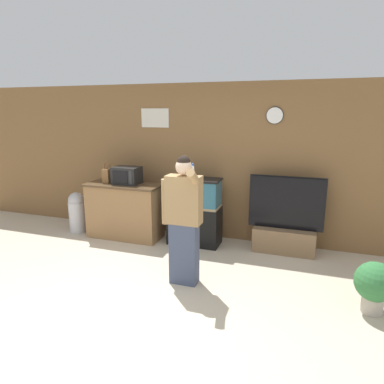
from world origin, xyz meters
The scene contains 10 objects.
ground_plane centered at (0.00, 0.00, 0.00)m, with size 18.00×18.00×0.00m, color beige.
wall_back_paneled centered at (0.00, 2.45, 1.30)m, with size 10.00×0.08×2.60m.
counter_island centered at (-1.26, 1.90, 0.47)m, with size 1.30×0.56×0.95m.
microwave centered at (-1.21, 1.94, 1.09)m, with size 0.44×0.33×0.29m.
knife_block centered at (-1.57, 1.90, 1.08)m, with size 0.12×0.11×0.34m.
aquarium_on_stand centered at (-0.02, 2.00, 0.55)m, with size 0.84×0.42×1.10m.
tv_on_stand centered at (1.40, 2.14, 0.35)m, with size 1.13×0.40×1.20m.
person_standing centered at (0.27, 0.69, 0.85)m, with size 0.52×0.39×1.64m.
potted_plant centered at (2.45, 0.72, 0.34)m, with size 0.43×0.43×0.58m.
trash_bin centered at (-2.22, 1.86, 0.38)m, with size 0.30×0.30×0.73m.
Camera 1 is at (1.68, -3.07, 2.15)m, focal length 32.00 mm.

